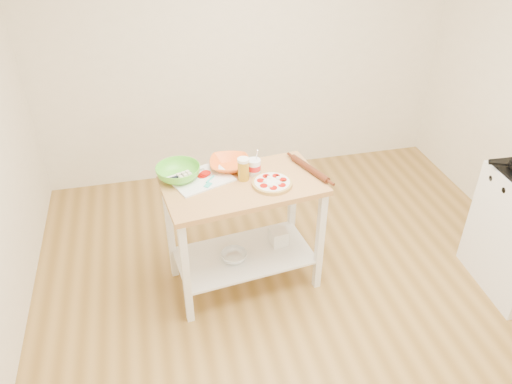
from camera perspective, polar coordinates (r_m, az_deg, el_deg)
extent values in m
cube|color=#A0783B|center=(3.71, 6.68, -14.91)|extent=(4.00, 4.50, 0.02)
cube|color=#F2E6CB|center=(4.84, -1.27, 16.80)|extent=(4.00, 0.02, 2.70)
cube|color=tan|center=(3.45, -1.49, 0.70)|extent=(1.15, 0.72, 0.04)
cube|color=white|center=(3.83, -1.35, -7.24)|extent=(1.07, 0.65, 0.02)
cube|color=white|center=(3.43, -7.99, -9.38)|extent=(0.06, 0.06, 0.86)
cube|color=white|center=(3.81, -9.78, -4.47)|extent=(0.06, 0.06, 0.86)
cube|color=white|center=(3.69, 7.30, -5.71)|extent=(0.06, 0.06, 0.86)
cube|color=white|center=(4.05, 4.13, -1.48)|extent=(0.06, 0.06, 0.86)
cube|color=black|center=(3.91, 26.03, 2.94)|extent=(0.14, 0.08, 0.02)
cylinder|color=tan|center=(3.42, 1.85, 0.93)|extent=(0.28, 0.28, 0.02)
cylinder|color=tan|center=(3.41, 1.86, 1.10)|extent=(0.28, 0.28, 0.01)
cylinder|color=white|center=(3.41, 1.86, 1.11)|extent=(0.24, 0.24, 0.01)
cylinder|color=#AE0B04|center=(3.43, 3.11, 1.42)|extent=(0.05, 0.05, 0.01)
cylinder|color=#AE0B04|center=(3.47, 2.31, 1.86)|extent=(0.05, 0.05, 0.01)
cylinder|color=#AE0B04|center=(3.46, 1.17, 1.82)|extent=(0.05, 0.05, 0.01)
cylinder|color=#AE0B04|center=(3.41, 0.54, 1.32)|extent=(0.05, 0.05, 0.01)
cylinder|color=#AE0B04|center=(3.36, 0.89, 0.72)|extent=(0.05, 0.05, 0.01)
cylinder|color=#AE0B04|center=(3.34, 1.99, 0.48)|extent=(0.05, 0.05, 0.01)
cylinder|color=#AE0B04|center=(3.37, 2.99, 0.80)|extent=(0.05, 0.05, 0.01)
sphere|color=white|center=(3.44, 2.56, 1.56)|extent=(0.03, 0.03, 0.03)
sphere|color=white|center=(3.44, 1.50, 1.62)|extent=(0.03, 0.03, 0.03)
sphere|color=white|center=(3.40, 1.07, 1.16)|extent=(0.03, 0.03, 0.03)
sphere|color=white|center=(3.35, 1.67, 0.66)|extent=(0.03, 0.03, 0.03)
sphere|color=white|center=(3.38, 2.64, 0.97)|extent=(0.03, 0.03, 0.03)
plane|color=#1D5816|center=(3.41, 3.21, 1.28)|extent=(0.03, 0.03, 0.00)
plane|color=#1D5816|center=(3.47, 2.45, 1.88)|extent=(0.03, 0.03, 0.00)
plane|color=#1D5816|center=(3.46, 1.17, 1.81)|extent=(0.03, 0.03, 0.00)
plane|color=#1D5816|center=(3.40, 1.08, 1.24)|extent=(0.03, 0.03, 0.00)
cube|color=white|center=(3.49, -6.29, 1.50)|extent=(0.48, 0.42, 0.01)
cube|color=#F4EACC|center=(3.49, -8.58, 1.66)|extent=(0.03, 0.03, 0.02)
cube|color=#F4EACC|center=(3.51, -8.08, 1.83)|extent=(0.03, 0.03, 0.02)
cube|color=#F4EACC|center=(3.52, -7.57, 2.00)|extent=(0.03, 0.03, 0.02)
cube|color=#F4EACC|center=(3.52, -8.84, 1.91)|extent=(0.03, 0.03, 0.02)
cube|color=#F4EACC|center=(3.53, -8.34, 2.08)|extent=(0.03, 0.03, 0.02)
cube|color=#F4EACC|center=(3.55, -7.83, 2.25)|extent=(0.03, 0.03, 0.02)
cylinder|color=#AE0B04|center=(3.51, -6.17, 1.88)|extent=(0.07, 0.07, 0.01)
cylinder|color=#AE0B04|center=(3.51, -5.97, 2.04)|extent=(0.07, 0.07, 0.01)
cylinder|color=#AE0B04|center=(3.52, -5.76, 2.19)|extent=(0.07, 0.07, 0.01)
cube|color=#33CABA|center=(3.41, -5.51, 0.80)|extent=(0.07, 0.07, 0.01)
cylinder|color=#33CABA|center=(3.47, -5.26, 1.49)|extent=(0.07, 0.08, 0.01)
cube|color=silver|center=(3.56, -7.25, 2.25)|extent=(0.18, 0.07, 0.00)
cube|color=black|center=(3.51, -9.12, 1.67)|extent=(0.10, 0.05, 0.01)
imported|color=orange|center=(3.59, -3.05, 3.20)|extent=(0.33, 0.33, 0.07)
imported|color=#5ECD36|center=(3.50, -8.87, 2.20)|extent=(0.42, 0.42, 0.10)
cylinder|color=#B18318|center=(3.44, -1.45, 2.49)|extent=(0.08, 0.08, 0.14)
cylinder|color=white|center=(3.40, -1.47, 3.67)|extent=(0.08, 0.08, 0.02)
cylinder|color=white|center=(3.51, -0.23, 2.89)|extent=(0.09, 0.09, 0.11)
cylinder|color=red|center=(3.51, -0.23, 2.89)|extent=(0.10, 0.10, 0.04)
cylinder|color=silver|center=(3.47, 0.09, 4.18)|extent=(0.01, 0.06, 0.12)
cylinder|color=#572613|center=(3.58, 6.17, 2.66)|extent=(0.18, 0.38, 0.05)
imported|color=silver|center=(3.76, -2.53, -7.35)|extent=(0.21, 0.21, 0.06)
cube|color=white|center=(3.88, 2.60, -5.15)|extent=(0.14, 0.14, 0.12)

